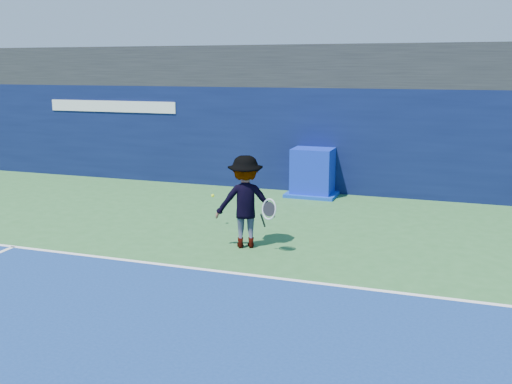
% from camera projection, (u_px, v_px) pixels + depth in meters
% --- Properties ---
extents(ground, '(80.00, 80.00, 0.00)m').
position_uv_depth(ground, '(167.00, 355.00, 7.25)').
color(ground, '#2E6631').
rests_on(ground, ground).
extents(baseline, '(24.00, 0.10, 0.01)m').
position_uv_depth(baseline, '(245.00, 274.00, 10.02)').
color(baseline, white).
rests_on(baseline, ground).
extents(stadium_band, '(36.00, 3.00, 1.20)m').
position_uv_depth(stadium_band, '(339.00, 66.00, 17.12)').
color(stadium_band, black).
rests_on(stadium_band, back_wall_assembly).
extents(back_wall_assembly, '(36.00, 1.03, 3.00)m').
position_uv_depth(back_wall_assembly, '(331.00, 140.00, 16.65)').
color(back_wall_assembly, '#0A1239').
rests_on(back_wall_assembly, ground).
extents(equipment_cart, '(1.43, 1.43, 1.35)m').
position_uv_depth(equipment_cart, '(314.00, 173.00, 16.20)').
color(equipment_cart, '#0C22B2').
rests_on(equipment_cart, ground).
extents(tennis_player, '(1.45, 1.11, 1.87)m').
position_uv_depth(tennis_player, '(245.00, 202.00, 11.43)').
color(tennis_player, white).
rests_on(tennis_player, ground).
extents(tennis_ball, '(0.08, 0.08, 0.08)m').
position_uv_depth(tennis_ball, '(213.00, 196.00, 12.95)').
color(tennis_ball, '#B6D717').
rests_on(tennis_ball, ground).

